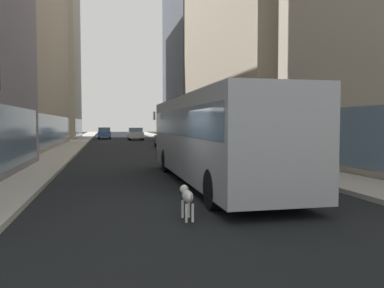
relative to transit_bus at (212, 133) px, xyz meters
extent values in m
plane|color=black|center=(-1.20, 31.75, -1.78)|extent=(120.00, 120.00, 0.00)
cube|color=#ADA89E|center=(-6.90, 31.75, -1.70)|extent=(2.40, 110.00, 0.15)
cube|color=#ADA89E|center=(4.50, 31.75, -1.70)|extent=(2.40, 110.00, 0.15)
cube|color=slate|center=(-7.88, 21.84, -0.18)|extent=(0.08, 21.05, 2.40)
cube|color=#B2A893|center=(-13.10, 43.04, 13.40)|extent=(11.25, 14.19, 30.36)
cube|color=slate|center=(-7.49, 43.04, -0.18)|extent=(0.08, 12.77, 2.40)
cube|color=slate|center=(5.94, 0.06, -0.18)|extent=(0.08, 13.16, 2.40)
cube|color=#A0937F|center=(10.70, 21.19, 10.10)|extent=(10.24, 23.06, 23.75)
cube|color=slate|center=(5.60, 21.19, -0.18)|extent=(0.08, 20.75, 2.40)
cube|color=#4C515B|center=(10.70, 42.40, 16.40)|extent=(10.25, 17.99, 36.36)
cube|color=slate|center=(5.59, 42.40, -0.18)|extent=(0.08, 16.19, 2.40)
cube|color=#999EA3|center=(0.00, -0.01, -0.10)|extent=(2.55, 11.50, 2.75)
cube|color=slate|center=(0.00, -0.01, 0.39)|extent=(2.57, 11.04, 0.90)
cube|color=black|center=(0.00, 5.69, -1.23)|extent=(2.55, 0.16, 0.44)
cylinder|color=black|center=(-1.12, 3.54, -1.28)|extent=(0.30, 1.00, 1.00)
cylinder|color=black|center=(1.13, 3.54, -1.28)|extent=(0.30, 1.00, 1.00)
cylinder|color=black|center=(-1.12, -4.16, -1.28)|extent=(0.30, 1.00, 1.00)
cylinder|color=black|center=(1.13, -4.16, -1.28)|extent=(0.30, 1.00, 1.00)
cube|color=silver|center=(-1.45, 5.14, 0.72)|extent=(0.08, 0.24, 0.40)
cube|color=#4C6BB7|center=(-4.00, 42.91, -1.08)|extent=(1.75, 4.48, 0.75)
cube|color=slate|center=(-4.00, 42.68, -0.43)|extent=(1.61, 2.02, 0.55)
cylinder|color=black|center=(-4.76, 44.73, -1.46)|extent=(0.22, 0.64, 0.64)
cylinder|color=black|center=(-3.24, 44.73, -1.46)|extent=(0.22, 0.64, 0.64)
cylinder|color=black|center=(-4.76, 41.08, -1.46)|extent=(0.22, 0.64, 0.64)
cylinder|color=black|center=(-3.24, 41.08, -1.46)|extent=(0.22, 0.64, 0.64)
cube|color=silver|center=(0.00, 37.80, -1.08)|extent=(1.85, 4.27, 0.75)
cube|color=slate|center=(0.00, 37.59, -0.43)|extent=(1.70, 1.92, 0.55)
cylinder|color=black|center=(-0.82, 39.52, -1.46)|extent=(0.22, 0.64, 0.64)
cylinder|color=black|center=(0.82, 39.52, -1.46)|extent=(0.22, 0.64, 0.64)
cylinder|color=black|center=(-0.82, 36.09, -1.46)|extent=(0.22, 0.64, 0.64)
cylinder|color=black|center=(0.82, 36.09, -1.46)|extent=(0.22, 0.64, 0.64)
cube|color=slate|center=(1.60, 20.93, -1.08)|extent=(1.81, 4.03, 0.75)
cube|color=slate|center=(1.60, 20.73, -0.43)|extent=(1.67, 1.82, 0.55)
cylinder|color=black|center=(0.80, 22.53, -1.46)|extent=(0.22, 0.64, 0.64)
cylinder|color=black|center=(2.40, 22.53, -1.46)|extent=(0.22, 0.64, 0.64)
cylinder|color=black|center=(0.80, 19.33, -1.46)|extent=(0.22, 0.64, 0.64)
cylinder|color=black|center=(2.40, 19.33, -1.46)|extent=(0.22, 0.64, 0.64)
ellipsoid|color=white|center=(-1.96, -5.03, -1.25)|extent=(0.22, 0.60, 0.26)
sphere|color=white|center=(-1.96, -4.65, -1.16)|extent=(0.20, 0.20, 0.20)
sphere|color=black|center=(-2.02, -4.63, -1.14)|extent=(0.07, 0.07, 0.07)
sphere|color=black|center=(-1.90, -4.63, -1.14)|extent=(0.07, 0.07, 0.07)
cylinder|color=white|center=(-1.96, -5.43, -1.20)|extent=(0.03, 0.16, 0.19)
cylinder|color=white|center=(-2.03, -4.82, -1.58)|extent=(0.06, 0.06, 0.40)
cylinder|color=white|center=(-1.89, -4.82, -1.58)|extent=(0.06, 0.06, 0.40)
cylinder|color=white|center=(-2.03, -5.24, -1.58)|extent=(0.06, 0.06, 0.40)
cylinder|color=white|center=(-1.89, -5.24, -1.58)|extent=(0.06, 0.06, 0.40)
sphere|color=black|center=(-1.91, -4.93, -1.21)|extent=(0.04, 0.04, 0.04)
sphere|color=black|center=(-2.02, -5.11, -1.23)|extent=(0.04, 0.04, 0.04)
sphere|color=black|center=(-1.94, -5.21, -1.19)|extent=(0.04, 0.04, 0.04)
camera|label=1|loc=(-3.68, -13.27, 0.34)|focal=36.16mm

